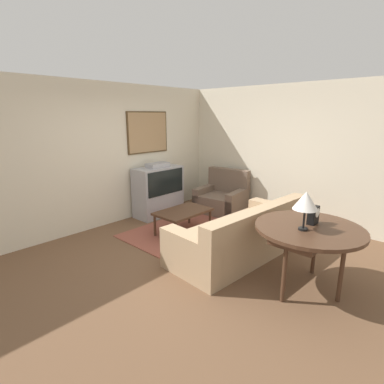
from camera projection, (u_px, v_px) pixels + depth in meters
name	position (u px, v px, depth m)	size (l,w,h in m)	color
ground_plane	(188.00, 254.00, 4.65)	(12.00, 12.00, 0.00)	brown
wall_back	(108.00, 155.00, 5.73)	(12.00, 0.10, 2.70)	beige
wall_right	(276.00, 153.00, 6.18)	(0.06, 12.00, 2.70)	beige
area_rug	(188.00, 231.00, 5.55)	(2.15, 1.67, 0.01)	brown
tv	(158.00, 191.00, 6.39)	(1.05, 0.51, 1.13)	#9E9EA3
couch	(241.00, 237.00, 4.58)	(2.35, 1.13, 0.83)	tan
armchair	(222.00, 199.00, 6.67)	(0.97, 1.08, 0.93)	brown
coffee_table	(183.00, 213.00, 5.40)	(0.99, 0.63, 0.43)	#472D1E
console_table	(309.00, 232.00, 3.57)	(1.27, 1.27, 0.82)	#472D1E
table_lamp	(306.00, 201.00, 3.37)	(0.28, 0.28, 0.46)	black
mantel_clock	(313.00, 215.00, 3.62)	(0.15, 0.10, 0.22)	black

